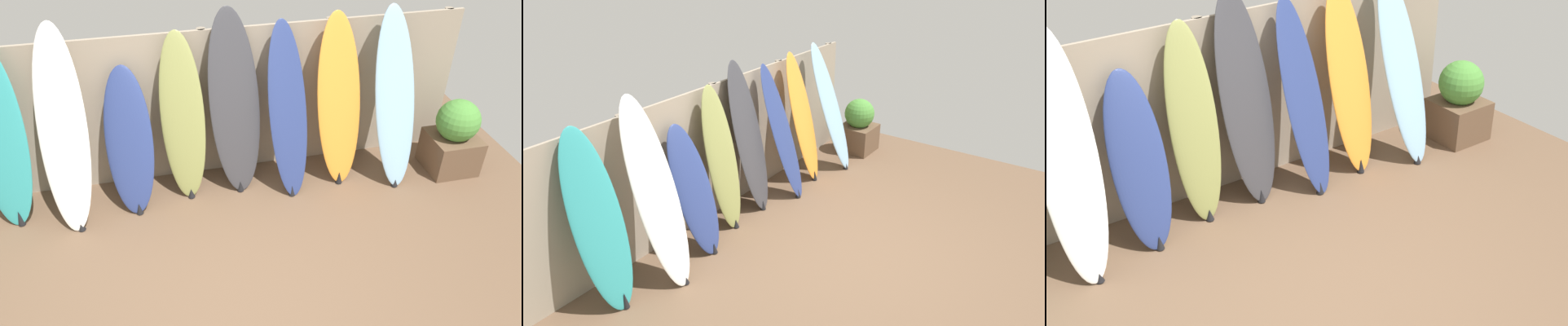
% 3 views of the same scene
% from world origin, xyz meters
% --- Properties ---
extents(ground, '(7.68, 7.68, 0.00)m').
position_xyz_m(ground, '(0.00, 0.00, 0.00)').
color(ground, brown).
extents(fence_back, '(6.08, 0.11, 1.80)m').
position_xyz_m(fence_back, '(-0.00, 2.01, 0.90)').
color(fence_back, gray).
rests_on(fence_back, ground).
extents(surfboard_teal_0, '(0.60, 0.62, 1.93)m').
position_xyz_m(surfboard_teal_0, '(-2.15, 1.66, 0.95)').
color(surfboard_teal_0, teal).
rests_on(surfboard_teal_0, ground).
extents(surfboard_white_1, '(0.59, 0.83, 2.08)m').
position_xyz_m(surfboard_white_1, '(-1.51, 1.52, 1.03)').
color(surfboard_white_1, white).
rests_on(surfboard_white_1, ground).
extents(surfboard_navy_2, '(0.56, 0.68, 1.57)m').
position_xyz_m(surfboard_navy_2, '(-0.89, 1.59, 0.78)').
color(surfboard_navy_2, navy).
rests_on(surfboard_navy_2, ground).
extents(surfboard_olive_3, '(0.50, 0.47, 1.89)m').
position_xyz_m(surfboard_olive_3, '(-0.30, 1.67, 0.94)').
color(surfboard_olive_3, olive).
rests_on(surfboard_olive_3, ground).
extents(surfboard_charcoal_4, '(0.61, 0.56, 2.07)m').
position_xyz_m(surfboard_charcoal_4, '(0.28, 1.69, 1.03)').
color(surfboard_charcoal_4, '#38383D').
rests_on(surfboard_charcoal_4, ground).
extents(surfboard_navy_5, '(0.48, 0.70, 1.91)m').
position_xyz_m(surfboard_navy_5, '(0.85, 1.55, 0.94)').
color(surfboard_navy_5, navy).
rests_on(surfboard_navy_5, ground).
extents(surfboard_orange_6, '(0.58, 0.61, 1.96)m').
position_xyz_m(surfboard_orange_6, '(1.46, 1.60, 0.97)').
color(surfboard_orange_6, orange).
rests_on(surfboard_orange_6, ground).
extents(surfboard_skyblue_7, '(0.53, 0.81, 2.00)m').
position_xyz_m(surfboard_skyblue_7, '(2.08, 1.49, 0.99)').
color(surfboard_skyblue_7, '#8CB7D6').
rests_on(surfboard_skyblue_7, ground).
extents(planter_box, '(0.57, 0.56, 0.93)m').
position_xyz_m(planter_box, '(2.89, 1.37, 0.44)').
color(planter_box, brown).
rests_on(planter_box, ground).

